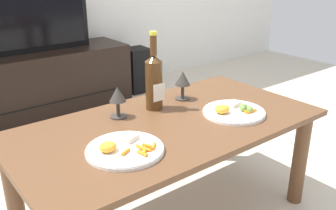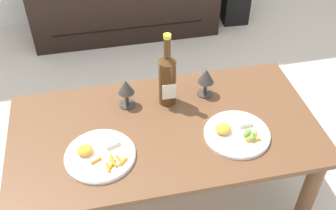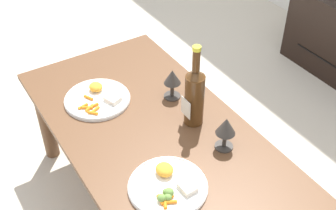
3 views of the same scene
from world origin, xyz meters
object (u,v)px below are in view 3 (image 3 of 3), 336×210
goblet_left (172,79)px  dinner_plate_right (168,186)px  dining_table (154,145)px  dinner_plate_left (98,98)px  goblet_right (226,128)px  wine_bottle (195,95)px

goblet_left → dinner_plate_right: 0.51m
dining_table → dinner_plate_left: dinner_plate_left is taller
goblet_left → goblet_right: (0.36, -0.00, 0.00)m
dining_table → goblet_left: (-0.14, 0.18, 0.18)m
goblet_left → dinner_plate_right: bearing=-34.1°
wine_bottle → goblet_left: size_ratio=2.57×
dining_table → dinner_plate_right: (0.28, -0.11, 0.10)m
dining_table → goblet_left: goblet_left is taller
dinner_plate_right → dining_table: bearing=159.1°
dining_table → goblet_right: size_ratio=9.26×
dining_table → goblet_left: bearing=127.9°
wine_bottle → dinner_plate_right: (0.24, -0.27, -0.12)m
dinner_plate_right → goblet_left: bearing=145.9°
dining_table → dinner_plate_right: dinner_plate_right is taller
goblet_left → goblet_right: 0.36m
dining_table → dinner_plate_right: bearing=-20.9°
dinner_plate_left → goblet_left: bearing=62.6°
wine_bottle → goblet_left: 0.19m
goblet_left → dinner_plate_left: bearing=-117.4°
goblet_right → dinner_plate_left: 0.59m
goblet_left → dining_table: bearing=-52.1°
dining_table → dinner_plate_left: bearing=-159.3°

